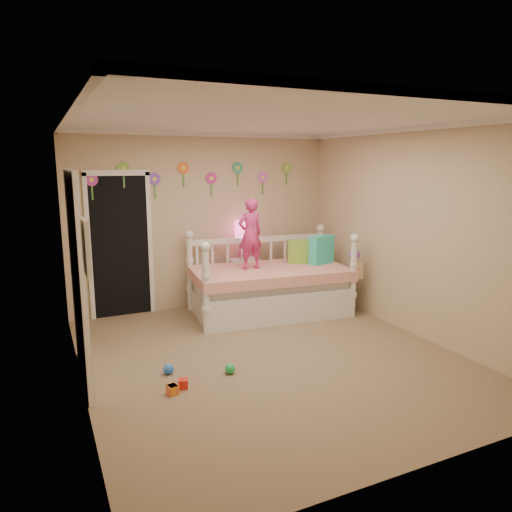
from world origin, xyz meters
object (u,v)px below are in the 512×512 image
daybed (270,273)px  table_lamp (244,234)px  child (250,234)px  nightstand (244,281)px

daybed → table_lamp: (-0.13, 0.64, 0.49)m
child → nightstand: 1.02m
daybed → nightstand: daybed is taller
daybed → nightstand: 0.70m
nightstand → table_lamp: (-0.00, 0.00, 0.74)m
daybed → child: child is taller
nightstand → table_lamp: table_lamp is taller
daybed → nightstand: (-0.13, 0.64, -0.26)m
child → table_lamp: bearing=-107.3°
daybed → nightstand: bearing=107.8°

